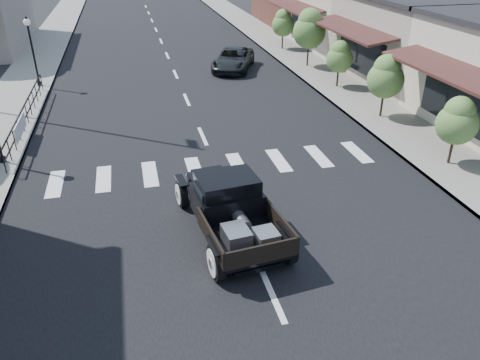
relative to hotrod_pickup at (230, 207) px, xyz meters
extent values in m
plane|color=black|center=(0.41, 0.24, -0.87)|extent=(120.00, 120.00, 0.00)
cube|color=black|center=(0.41, 15.24, -0.86)|extent=(14.00, 80.00, 0.02)
cube|color=gray|center=(-8.09, 15.24, -0.79)|extent=(3.00, 80.00, 0.15)
cube|color=gray|center=(8.91, 15.24, -0.79)|extent=(3.00, 80.00, 0.15)
cube|color=#9D9483|center=(15.41, 13.24, 1.38)|extent=(10.00, 9.00, 4.50)
cube|color=beige|center=(15.41, 22.24, 1.38)|extent=(10.00, 9.00, 4.50)
imported|color=black|center=(4.06, 17.52, -0.23)|extent=(3.75, 5.07, 1.28)
camera|label=1|loc=(-2.33, -10.88, 6.76)|focal=35.00mm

